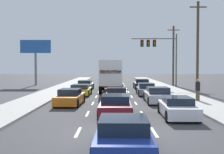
{
  "coord_description": "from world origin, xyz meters",
  "views": [
    {
      "loc": [
        -0.18,
        -11.67,
        2.96
      ],
      "look_at": [
        -0.23,
        13.76,
        1.98
      ],
      "focal_mm": 46.52,
      "sensor_mm": 36.0,
      "label": 1
    }
  ],
  "objects_px": {
    "car_orange": "(71,97)",
    "pedestrian_near_corner": "(198,90)",
    "utility_pole_far": "(174,55)",
    "car_maroon": "(116,105)",
    "car_tan": "(117,95)",
    "car_yellow": "(81,90)",
    "traffic_signal_mast": "(157,47)",
    "car_blue": "(124,135)",
    "box_truck": "(112,74)",
    "utility_pole_mid": "(198,46)",
    "car_black": "(142,84)",
    "car_white": "(178,108)",
    "car_silver": "(158,96)",
    "roadside_billboard": "(36,52)",
    "car_gray": "(147,90)",
    "car_green": "(86,85)"
  },
  "relations": [
    {
      "from": "car_gray",
      "to": "car_white",
      "type": "xyz_separation_m",
      "value": [
        0.28,
        -12.98,
        0.01
      ]
    },
    {
      "from": "traffic_signal_mast",
      "to": "car_green",
      "type": "bearing_deg",
      "value": -153.6
    },
    {
      "from": "box_truck",
      "to": "utility_pole_mid",
      "type": "bearing_deg",
      "value": -7.77
    },
    {
      "from": "car_gray",
      "to": "car_silver",
      "type": "distance_m",
      "value": 6.36
    },
    {
      "from": "pedestrian_near_corner",
      "to": "box_truck",
      "type": "bearing_deg",
      "value": 127.69
    },
    {
      "from": "box_truck",
      "to": "utility_pole_mid",
      "type": "relative_size",
      "value": 0.87
    },
    {
      "from": "car_white",
      "to": "pedestrian_near_corner",
      "type": "distance_m",
      "value": 7.59
    },
    {
      "from": "car_white",
      "to": "roadside_billboard",
      "type": "distance_m",
      "value": 32.41
    },
    {
      "from": "car_silver",
      "to": "pedestrian_near_corner",
      "type": "height_order",
      "value": "pedestrian_near_corner"
    },
    {
      "from": "traffic_signal_mast",
      "to": "car_tan",
      "type": "bearing_deg",
      "value": -109.44
    },
    {
      "from": "car_yellow",
      "to": "traffic_signal_mast",
      "type": "xyz_separation_m",
      "value": [
        9.36,
        11.5,
        5.03
      ]
    },
    {
      "from": "car_blue",
      "to": "car_gray",
      "type": "xyz_separation_m",
      "value": [
        3.1,
        19.57,
        -0.0
      ]
    },
    {
      "from": "traffic_signal_mast",
      "to": "roadside_billboard",
      "type": "xyz_separation_m",
      "value": [
        -17.96,
        4.01,
        -0.5
      ]
    },
    {
      "from": "car_orange",
      "to": "traffic_signal_mast",
      "type": "height_order",
      "value": "traffic_signal_mast"
    },
    {
      "from": "pedestrian_near_corner",
      "to": "car_blue",
      "type": "bearing_deg",
      "value": -116.05
    },
    {
      "from": "car_tan",
      "to": "car_maroon",
      "type": "height_order",
      "value": "car_maroon"
    },
    {
      "from": "box_truck",
      "to": "car_tan",
      "type": "bearing_deg",
      "value": -86.88
    },
    {
      "from": "car_green",
      "to": "car_black",
      "type": "distance_m",
      "value": 7.31
    },
    {
      "from": "car_yellow",
      "to": "traffic_signal_mast",
      "type": "bearing_deg",
      "value": 50.87
    },
    {
      "from": "car_blue",
      "to": "traffic_signal_mast",
      "type": "xyz_separation_m",
      "value": [
        5.8,
        30.65,
        5.02
      ]
    },
    {
      "from": "car_white",
      "to": "car_green",
      "type": "bearing_deg",
      "value": 110.19
    },
    {
      "from": "box_truck",
      "to": "car_maroon",
      "type": "height_order",
      "value": "box_truck"
    },
    {
      "from": "car_green",
      "to": "car_tan",
      "type": "bearing_deg",
      "value": -72.32
    },
    {
      "from": "car_orange",
      "to": "car_tan",
      "type": "distance_m",
      "value": 4.25
    },
    {
      "from": "roadside_billboard",
      "to": "car_white",
      "type": "bearing_deg",
      "value": -61.02
    },
    {
      "from": "utility_pole_mid",
      "to": "car_green",
      "type": "bearing_deg",
      "value": 159.77
    },
    {
      "from": "car_orange",
      "to": "traffic_signal_mast",
      "type": "relative_size",
      "value": 0.61
    },
    {
      "from": "utility_pole_mid",
      "to": "pedestrian_near_corner",
      "type": "bearing_deg",
      "value": -106.1
    },
    {
      "from": "car_green",
      "to": "car_orange",
      "type": "distance_m",
      "value": 13.96
    },
    {
      "from": "car_maroon",
      "to": "pedestrian_near_corner",
      "type": "relative_size",
      "value": 2.68
    },
    {
      "from": "car_gray",
      "to": "utility_pole_far",
      "type": "xyz_separation_m",
      "value": [
        5.77,
        14.2,
        4.07
      ]
    },
    {
      "from": "car_orange",
      "to": "utility_pole_far",
      "type": "relative_size",
      "value": 0.51
    },
    {
      "from": "car_green",
      "to": "utility_pole_mid",
      "type": "distance_m",
      "value": 14.14
    },
    {
      "from": "car_black",
      "to": "car_blue",
      "type": "bearing_deg",
      "value": -97.15
    },
    {
      "from": "pedestrian_near_corner",
      "to": "car_maroon",
      "type": "bearing_deg",
      "value": -138.86
    },
    {
      "from": "car_maroon",
      "to": "traffic_signal_mast",
      "type": "height_order",
      "value": "traffic_signal_mast"
    },
    {
      "from": "car_green",
      "to": "car_maroon",
      "type": "relative_size",
      "value": 0.96
    },
    {
      "from": "car_black",
      "to": "car_white",
      "type": "xyz_separation_m",
      "value": [
        -0.06,
        -20.77,
        -0.04
      ]
    },
    {
      "from": "car_orange",
      "to": "car_maroon",
      "type": "bearing_deg",
      "value": -52.52
    },
    {
      "from": "utility_pole_far",
      "to": "car_maroon",
      "type": "bearing_deg",
      "value": -109.06
    },
    {
      "from": "car_yellow",
      "to": "car_gray",
      "type": "bearing_deg",
      "value": 3.59
    },
    {
      "from": "box_truck",
      "to": "pedestrian_near_corner",
      "type": "xyz_separation_m",
      "value": [
        7.03,
        -9.1,
        -1.04
      ]
    },
    {
      "from": "car_orange",
      "to": "pedestrian_near_corner",
      "type": "relative_size",
      "value": 2.59
    },
    {
      "from": "car_blue",
      "to": "pedestrian_near_corner",
      "type": "relative_size",
      "value": 2.5
    },
    {
      "from": "car_tan",
      "to": "roadside_billboard",
      "type": "distance_m",
      "value": 24.21
    },
    {
      "from": "car_silver",
      "to": "car_yellow",
      "type": "bearing_deg",
      "value": 139.05
    },
    {
      "from": "car_maroon",
      "to": "traffic_signal_mast",
      "type": "bearing_deg",
      "value": 75.46
    },
    {
      "from": "box_truck",
      "to": "roadside_billboard",
      "type": "relative_size",
      "value": 1.24
    },
    {
      "from": "car_tan",
      "to": "car_black",
      "type": "bearing_deg",
      "value": 75.34
    },
    {
      "from": "car_gray",
      "to": "car_green",
      "type": "bearing_deg",
      "value": 137.04
    }
  ]
}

